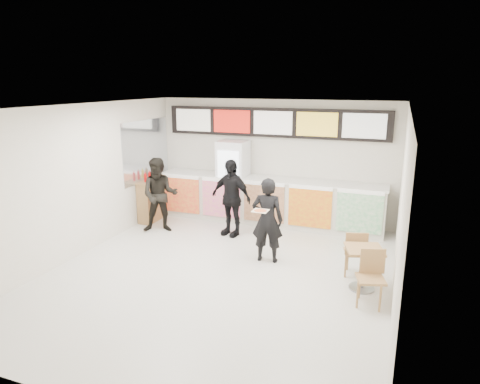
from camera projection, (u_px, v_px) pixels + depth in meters
The scene contains 15 objects.
floor at pixel (219, 274), 7.82m from camera, with size 7.00×7.00×0.00m, color beige.
ceiling at pixel (216, 107), 7.06m from camera, with size 7.00×7.00×0.00m, color white.
wall_back at pixel (274, 161), 10.61m from camera, with size 6.00×6.00×0.00m, color silver.
wall_left at pixel (79, 181), 8.46m from camera, with size 7.00×7.00×0.00m, color silver.
wall_right at pixel (401, 213), 6.42m from camera, with size 7.00×7.00×0.00m, color silver.
service_counter at pixel (268, 201), 10.48m from camera, with size 5.56×0.77×1.14m.
menu_board at pixel (273, 123), 10.30m from camera, with size 5.50×0.14×0.70m.
drinks_fridge at pixel (233, 181), 10.70m from camera, with size 0.70×0.67×2.00m.
mirror_panel at pixel (146, 150), 10.61m from camera, with size 0.01×2.00×1.50m, color #B2B7BF.
customer_main at pixel (267, 220), 8.19m from camera, with size 0.61×0.40×1.66m, color black.
customer_left at pixel (160, 195), 9.85m from camera, with size 0.85×0.66×1.74m, color black.
customer_mid at pixel (231, 198), 9.62m from camera, with size 1.03×0.43×1.75m, color black.
pizza_slice at pixel (260, 210), 7.71m from camera, with size 0.36×0.36×0.02m.
cafe_table at pixel (364, 261), 7.13m from camera, with size 0.82×1.55×0.87m.
condiment_ledge at pixel (152, 200), 10.75m from camera, with size 0.38×0.93×1.24m.
Camera 1 is at (2.89, -6.60, 3.41)m, focal length 32.00 mm.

